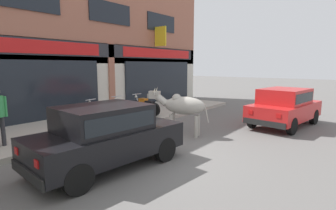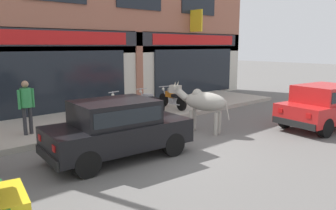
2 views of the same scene
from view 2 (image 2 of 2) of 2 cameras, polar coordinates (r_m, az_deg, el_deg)
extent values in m
plane|color=#605E5B|center=(8.90, -2.07, -7.77)|extent=(90.00, 90.00, 0.00)
cube|color=#A8A093|center=(12.12, -14.34, -2.78)|extent=(19.00, 3.61, 0.16)
cube|color=beige|center=(13.74, -18.72, 5.37)|extent=(23.00, 0.55, 3.40)
cube|color=#28282D|center=(13.41, -18.51, 11.05)|extent=(22.08, 0.08, 0.64)
cube|color=black|center=(13.47, -18.08, 3.82)|extent=(5.83, 0.10, 2.40)
cube|color=red|center=(13.38, -18.46, 11.06)|extent=(6.13, 0.05, 0.52)
cube|color=#9E604C|center=(15.41, -5.03, 6.36)|extent=(0.36, 0.12, 3.40)
cube|color=black|center=(17.98, 4.89, 5.82)|extent=(5.83, 0.10, 2.40)
cube|color=red|center=(17.91, 5.03, 11.24)|extent=(6.13, 0.05, 0.52)
cube|color=black|center=(18.17, 5.37, 16.96)|extent=(2.50, 0.06, 1.00)
cube|color=yellow|center=(17.36, 4.94, 14.41)|extent=(0.08, 0.80, 1.10)
ellipsoid|color=#9E998E|center=(10.40, 6.50, 0.62)|extent=(0.92, 1.49, 0.60)
sphere|color=#9E998E|center=(10.48, 5.12, 1.96)|extent=(0.32, 0.32, 0.32)
cylinder|color=#9E998E|center=(10.58, 3.96, -2.82)|extent=(0.12, 0.12, 0.72)
cylinder|color=#9E998E|center=(10.83, 4.63, -2.51)|extent=(0.12, 0.12, 0.72)
cylinder|color=#9E998E|center=(10.24, 8.33, -3.35)|extent=(0.12, 0.12, 0.72)
cylinder|color=#9E998E|center=(10.50, 8.91, -3.03)|extent=(0.12, 0.12, 0.72)
cylinder|color=#9E998E|center=(10.72, 2.50, 1.79)|extent=(0.37, 0.52, 0.43)
cube|color=#9E998E|center=(10.82, 1.29, 2.78)|extent=(0.32, 0.41, 0.26)
cube|color=slate|center=(10.91, 0.46, 2.64)|extent=(0.20, 0.18, 0.14)
cone|color=beige|center=(10.69, 1.22, 3.66)|extent=(0.09, 0.13, 0.19)
cone|color=beige|center=(10.87, 1.74, 3.77)|extent=(0.09, 0.13, 0.19)
cube|color=#9E998E|center=(10.64, 1.25, 2.97)|extent=(0.15, 0.08, 0.10)
cube|color=#9E998E|center=(10.92, 2.07, 3.16)|extent=(0.15, 0.08, 0.10)
cylinder|color=#9E998E|center=(10.17, 10.29, -0.97)|extent=(0.09, 0.17, 0.60)
cylinder|color=black|center=(13.70, 25.46, -1.03)|extent=(0.62, 0.26, 0.60)
cylinder|color=black|center=(11.80, 19.77, -2.33)|extent=(0.62, 0.26, 0.60)
cylinder|color=black|center=(11.05, 25.80, -3.60)|extent=(0.62, 0.26, 0.60)
cube|color=red|center=(12.31, 25.72, -0.81)|extent=(3.68, 2.06, 0.60)
cube|color=red|center=(12.14, 25.70, 1.82)|extent=(2.08, 1.68, 0.56)
cube|color=black|center=(12.14, 25.70, 1.82)|extent=(1.93, 1.68, 0.35)
cube|color=black|center=(10.92, 21.04, -2.98)|extent=(0.32, 1.52, 0.20)
cube|color=red|center=(11.11, 18.98, -0.93)|extent=(0.05, 0.16, 0.14)
cube|color=red|center=(10.56, 23.27, -1.78)|extent=(0.05, 0.16, 0.14)
cylinder|color=black|center=(9.45, -4.45, -4.80)|extent=(0.61, 0.23, 0.60)
cylinder|color=black|center=(8.32, 0.93, -6.90)|extent=(0.61, 0.23, 0.60)
cylinder|color=black|center=(8.50, -17.74, -7.03)|extent=(0.61, 0.23, 0.60)
cylinder|color=black|center=(7.22, -13.88, -9.96)|extent=(0.61, 0.23, 0.60)
cube|color=black|center=(8.22, -8.56, -5.06)|extent=(3.63, 1.91, 0.60)
cube|color=black|center=(8.04, -9.30, -1.18)|extent=(2.02, 1.60, 0.56)
cube|color=black|center=(8.04, -9.30, -1.18)|extent=(1.87, 1.61, 0.35)
cube|color=black|center=(9.19, 1.04, -4.71)|extent=(0.25, 1.52, 0.20)
cube|color=black|center=(7.66, -20.09, -8.48)|extent=(0.25, 1.52, 0.20)
sphere|color=silver|center=(9.50, -0.60, -2.33)|extent=(0.14, 0.14, 0.14)
sphere|color=silver|center=(8.77, 3.13, -3.43)|extent=(0.14, 0.14, 0.14)
cube|color=red|center=(8.02, -21.45, -5.33)|extent=(0.04, 0.16, 0.14)
cube|color=red|center=(7.10, -19.27, -7.19)|extent=(0.04, 0.16, 0.14)
cylinder|color=black|center=(12.70, -9.39, -0.32)|extent=(0.19, 0.57, 0.56)
cylinder|color=black|center=(11.83, -5.29, -1.02)|extent=(0.19, 0.57, 0.56)
cube|color=#B2B5BA|center=(12.24, -7.36, -0.49)|extent=(0.25, 0.35, 0.24)
cube|color=maroon|center=(12.30, -7.91, 0.79)|extent=(0.30, 0.44, 0.24)
cube|color=black|center=(12.02, -6.58, 0.50)|extent=(0.31, 0.55, 0.12)
cylinder|color=#B2B5BA|center=(12.61, -9.25, 0.98)|extent=(0.09, 0.27, 0.59)
cylinder|color=#B2B5BA|center=(12.60, -9.41, 2.26)|extent=(0.52, 0.12, 0.03)
sphere|color=silver|center=(12.66, -9.58, 1.74)|extent=(0.12, 0.12, 0.12)
cylinder|color=#B2B5BA|center=(11.92, -6.51, -1.15)|extent=(0.14, 0.48, 0.06)
cylinder|color=black|center=(13.50, -4.67, 0.41)|extent=(0.14, 0.57, 0.56)
cylinder|color=black|center=(12.48, -1.53, -0.38)|extent=(0.14, 0.57, 0.56)
cube|color=#B2B5BA|center=(12.96, -3.11, 0.19)|extent=(0.22, 0.33, 0.24)
cube|color=#A8AAB2|center=(13.05, -3.52, 1.41)|extent=(0.27, 0.42, 0.24)
cube|color=black|center=(12.73, -2.51, 1.10)|extent=(0.26, 0.54, 0.12)
cylinder|color=#B2B5BA|center=(13.40, -4.55, 1.64)|extent=(0.06, 0.27, 0.59)
cylinder|color=#B2B5BA|center=(13.39, -4.66, 2.84)|extent=(0.52, 0.07, 0.03)
sphere|color=silver|center=(13.46, -4.79, 2.36)|extent=(0.12, 0.12, 0.12)
cylinder|color=#B2B5BA|center=(12.62, -2.59, -0.45)|extent=(0.10, 0.48, 0.06)
cylinder|color=black|center=(14.19, -0.75, 0.93)|extent=(0.16, 0.57, 0.56)
cylinder|color=black|center=(13.20, 2.35, 0.21)|extent=(0.16, 0.57, 0.56)
cube|color=#B2B5BA|center=(13.67, 0.79, 0.74)|extent=(0.23, 0.34, 0.24)
cube|color=orange|center=(13.75, 0.40, 1.90)|extent=(0.28, 0.42, 0.24)
cube|color=black|center=(13.44, 1.40, 1.61)|extent=(0.28, 0.54, 0.12)
cylinder|color=#B2B5BA|center=(14.10, -0.61, 2.11)|extent=(0.07, 0.27, 0.59)
cylinder|color=#B2B5BA|center=(14.09, -0.71, 3.25)|extent=(0.52, 0.09, 0.03)
sphere|color=silver|center=(14.16, -0.85, 2.79)|extent=(0.12, 0.12, 0.12)
cylinder|color=#B2B5BA|center=(13.33, 1.33, 0.14)|extent=(0.11, 0.48, 0.06)
cylinder|color=#2D2D33|center=(10.48, -23.67, -2.63)|extent=(0.11, 0.11, 0.82)
cylinder|color=#2D2D33|center=(10.55, -22.80, -2.48)|extent=(0.11, 0.11, 0.82)
cylinder|color=#33934C|center=(10.39, -23.50, 1.16)|extent=(0.32, 0.32, 0.56)
cylinder|color=#33934C|center=(10.30, -24.52, 0.85)|extent=(0.08, 0.08, 0.56)
cylinder|color=#33934C|center=(10.49, -22.47, 1.16)|extent=(0.08, 0.08, 0.56)
sphere|color=tan|center=(10.34, -23.66, 3.35)|extent=(0.20, 0.20, 0.20)
camera|label=1|loc=(2.09, -25.21, -2.32)|focal=28.00mm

